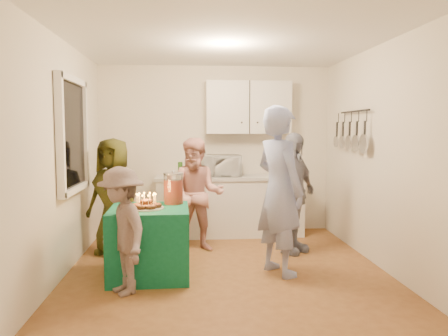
{
  "coord_description": "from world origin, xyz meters",
  "views": [
    {
      "loc": [
        -0.43,
        -4.87,
        1.61
      ],
      "look_at": [
        0.0,
        0.35,
        1.15
      ],
      "focal_mm": 35.0,
      "sensor_mm": 36.0,
      "label": 1
    }
  ],
  "objects": [
    {
      "name": "woman_back_center",
      "position": [
        -0.31,
        0.86,
        0.75
      ],
      "size": [
        0.81,
        0.68,
        1.5
      ],
      "primitive_type": "imported",
      "rotation": [
        0.0,
        0.0,
        -0.15
      ],
      "color": "#D16F6D",
      "rests_on": "floor"
    },
    {
      "name": "microwave",
      "position": [
        0.09,
        1.7,
        1.07
      ],
      "size": [
        0.58,
        0.41,
        0.32
      ],
      "primitive_type": "imported",
      "rotation": [
        0.0,
        0.0,
        -0.04
      ],
      "color": "white",
      "rests_on": "countertop"
    },
    {
      "name": "window_night",
      "position": [
        -1.77,
        0.3,
        1.55
      ],
      "size": [
        0.04,
        1.0,
        1.2
      ],
      "primitive_type": "cube",
      "color": "black",
      "rests_on": "left_wall"
    },
    {
      "name": "floor",
      "position": [
        0.0,
        0.0,
        0.0
      ],
      "size": [
        4.0,
        4.0,
        0.0
      ],
      "primitive_type": "plane",
      "color": "brown",
      "rests_on": "ground"
    },
    {
      "name": "right_wall",
      "position": [
        1.8,
        0.0,
        1.3
      ],
      "size": [
        4.0,
        4.0,
        0.0
      ],
      "primitive_type": "plane",
      "color": "silver",
      "rests_on": "floor"
    },
    {
      "name": "woman_back_right",
      "position": [
        0.91,
        0.66,
        0.79
      ],
      "size": [
        0.95,
        0.89,
        1.58
      ],
      "primitive_type": "imported",
      "rotation": [
        0.0,
        0.0,
        0.71
      ],
      "color": "#101436",
      "rests_on": "floor"
    },
    {
      "name": "pot_rack",
      "position": [
        1.72,
        0.7,
        1.6
      ],
      "size": [
        0.12,
        1.0,
        0.6
      ],
      "primitive_type": "cube",
      "color": "black",
      "rests_on": "right_wall"
    },
    {
      "name": "counter",
      "position": [
        0.2,
        1.7,
        0.43
      ],
      "size": [
        2.2,
        0.58,
        0.86
      ],
      "primitive_type": "cube",
      "color": "white",
      "rests_on": "floor"
    },
    {
      "name": "child_near_left",
      "position": [
        -1.09,
        -0.62,
        0.63
      ],
      "size": [
        0.81,
        0.94,
        1.25
      ],
      "primitive_type": "imported",
      "rotation": [
        0.0,
        0.0,
        -1.04
      ],
      "color": "#665352",
      "rests_on": "floor"
    },
    {
      "name": "punch_jar",
      "position": [
        -0.6,
        0.12,
        0.93
      ],
      "size": [
        0.22,
        0.22,
        0.34
      ],
      "primitive_type": "cylinder",
      "color": "red",
      "rests_on": "party_table"
    },
    {
      "name": "back_wall",
      "position": [
        0.0,
        2.0,
        1.3
      ],
      "size": [
        3.6,
        3.6,
        0.0
      ],
      "primitive_type": "plane",
      "color": "silver",
      "rests_on": "floor"
    },
    {
      "name": "woman_back_left",
      "position": [
        -1.4,
        0.82,
        0.75
      ],
      "size": [
        0.87,
        0.77,
        1.5
      ],
      "primitive_type": "imported",
      "rotation": [
        0.0,
        0.0,
        -0.48
      ],
      "color": "#5F611B",
      "rests_on": "floor"
    },
    {
      "name": "party_table",
      "position": [
        -0.86,
        -0.12,
        0.38
      ],
      "size": [
        0.87,
        0.87,
        0.76
      ],
      "primitive_type": "cube",
      "rotation": [
        0.0,
        0.0,
        0.02
      ],
      "color": "#0E6140",
      "rests_on": "floor"
    },
    {
      "name": "donut_cake",
      "position": [
        -0.88,
        -0.18,
        0.85
      ],
      "size": [
        0.38,
        0.38,
        0.18
      ],
      "primitive_type": null,
      "color": "#381C0C",
      "rests_on": "party_table"
    },
    {
      "name": "upper_cabinet",
      "position": [
        0.5,
        1.85,
        1.95
      ],
      "size": [
        1.3,
        0.3,
        0.8
      ],
      "primitive_type": "cube",
      "color": "white",
      "rests_on": "back_wall"
    },
    {
      "name": "man_birthday",
      "position": [
        0.58,
        -0.14,
        0.94
      ],
      "size": [
        0.72,
        0.82,
        1.87
      ],
      "primitive_type": "imported",
      "rotation": [
        0.0,
        0.0,
        2.05
      ],
      "color": "#99A7DF",
      "rests_on": "floor"
    },
    {
      "name": "left_wall",
      "position": [
        -1.8,
        0.0,
        1.3
      ],
      "size": [
        4.0,
        4.0,
        0.0
      ],
      "primitive_type": "plane",
      "color": "silver",
      "rests_on": "floor"
    },
    {
      "name": "ceiling",
      "position": [
        0.0,
        0.0,
        2.6
      ],
      "size": [
        4.0,
        4.0,
        0.0
      ],
      "primitive_type": "plane",
      "color": "white",
      "rests_on": "floor"
    },
    {
      "name": "countertop",
      "position": [
        0.2,
        1.7,
        0.89
      ],
      "size": [
        2.24,
        0.62,
        0.05
      ],
      "primitive_type": "cube",
      "color": "beige",
      "rests_on": "counter"
    }
  ]
}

